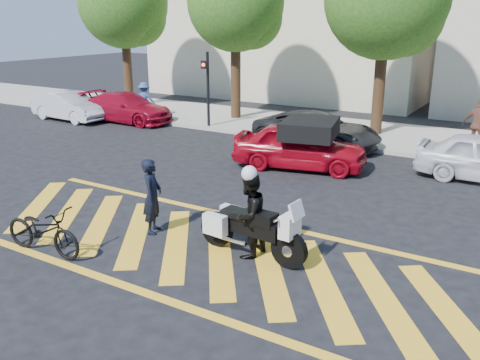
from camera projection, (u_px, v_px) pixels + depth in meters
The scene contains 18 objects.
ground at pixel (200, 249), 10.39m from camera, with size 90.00×90.00×0.00m, color black.
sidewalk at pixel (375, 135), 20.15m from camera, with size 60.00×5.00×0.15m, color #9E998E.
crosswalk at pixel (198, 249), 10.41m from camera, with size 12.33×4.00×0.01m.
building_left at pixel (294, 9), 29.92m from camera, with size 16.00×8.00×10.00m, color beige.
tree_far_left at pixel (126, 6), 25.02m from camera, with size 4.40×4.40×7.41m.
tree_left at pixel (239, 6), 21.84m from camera, with size 4.20×4.20×7.26m.
tree_center at pixel (390, 1), 18.61m from camera, with size 4.60×4.60×7.56m.
signal_pole at pixel (207, 84), 20.94m from camera, with size 0.28×0.43×3.20m.
officer_bike at pixel (152, 196), 11.00m from camera, with size 0.61×0.40×1.67m, color black.
bicycle at pixel (43, 230), 10.07m from camera, with size 0.66×1.90×1.00m, color black.
police_motorcycle at pixel (250, 228), 9.96m from camera, with size 2.44×0.80×1.08m.
officer_moto at pixel (249, 215), 9.88m from camera, with size 0.83×0.65×1.71m, color black.
red_convertible at pixel (300, 146), 15.80m from camera, with size 1.66×4.13×1.41m, color #A50718.
parked_far_left at pixel (69, 106), 23.26m from camera, with size 1.37×3.92×1.29m, color #B2B5BA.
parked_left at pixel (127, 108), 22.89m from camera, with size 1.83×4.50×1.31m, color maroon.
parked_mid_left at pixel (317, 130), 18.35m from camera, with size 2.14×4.64×1.29m, color black.
pedestrian_left at pixel (145, 100), 23.27m from camera, with size 1.02×0.58×1.57m, color #314F89.
pedestrian_right at pixel (479, 125), 17.12m from camera, with size 1.07×0.45×1.83m, color brown.
Camera 1 is at (5.60, -7.67, 4.53)m, focal length 38.00 mm.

